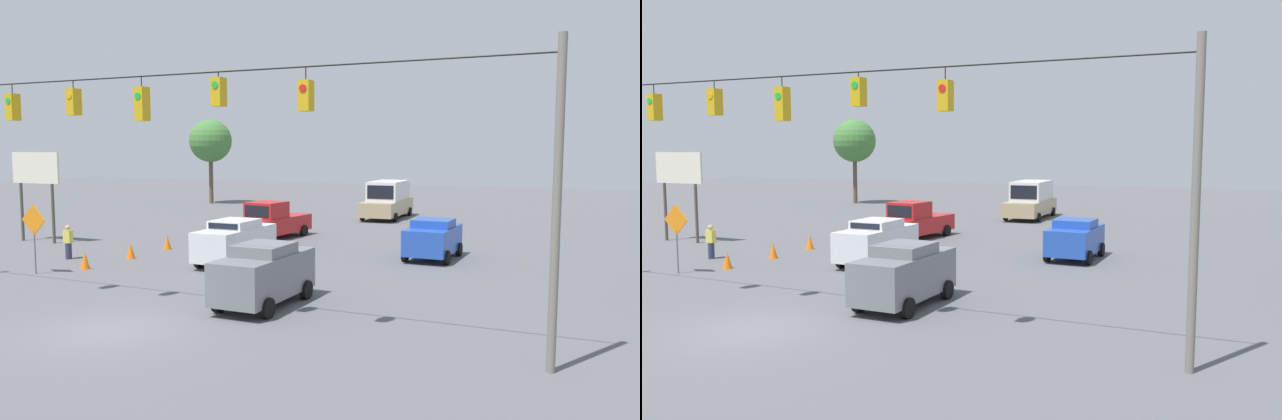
{
  "view_description": "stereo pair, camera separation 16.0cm",
  "coord_description": "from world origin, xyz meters",
  "views": [
    {
      "loc": [
        -12.36,
        13.2,
        5.11
      ],
      "look_at": [
        -1.04,
        -11.98,
        2.34
      ],
      "focal_mm": 35.0,
      "sensor_mm": 36.0,
      "label": 1
    },
    {
      "loc": [
        -12.51,
        13.13,
        5.11
      ],
      "look_at": [
        -1.04,
        -11.98,
        2.34
      ],
      "focal_mm": 35.0,
      "sensor_mm": 36.0,
      "label": 2
    }
  ],
  "objects": [
    {
      "name": "traffic_cone_fifth",
      "position": [
        7.38,
        -17.59,
        0.36
      ],
      "size": [
        0.4,
        0.4,
        0.73
      ],
      "primitive_type": "cone",
      "color": "orange",
      "rests_on": "ground_plane"
    },
    {
      "name": "ground_plane",
      "position": [
        0.0,
        0.0,
        0.0
      ],
      "size": [
        140.0,
        140.0,
        0.0
      ],
      "primitive_type": "plane",
      "color": "#56565B"
    },
    {
      "name": "sedan_blue_oncoming_far",
      "position": [
        -5.47,
        -14.81,
        0.96
      ],
      "size": [
        2.14,
        3.82,
        1.84
      ],
      "color": "#234CB2",
      "rests_on": "ground_plane"
    },
    {
      "name": "traffic_cone_farthest",
      "position": [
        7.28,
        -20.45,
        0.36
      ],
      "size": [
        0.4,
        0.4,
        0.73
      ],
      "primitive_type": "cone",
      "color": "orange",
      "rests_on": "ground_plane"
    },
    {
      "name": "traffic_cone_nearest",
      "position": [
        7.36,
        -6.42,
        0.36
      ],
      "size": [
        0.4,
        0.4,
        0.73
      ],
      "primitive_type": "cone",
      "color": "orange",
      "rests_on": "ground_plane"
    },
    {
      "name": "roadside_billboard",
      "position": [
        15.38,
        -11.13,
        3.55
      ],
      "size": [
        3.32,
        0.16,
        4.87
      ],
      "color": "#4C473D",
      "rests_on": "ground_plane"
    },
    {
      "name": "overhead_signal_span",
      "position": [
        0.05,
        -1.54,
        5.07
      ],
      "size": [
        23.22,
        0.38,
        7.6
      ],
      "color": "slate",
      "rests_on": "ground_plane"
    },
    {
      "name": "sedan_grey_crossing_near",
      "position": [
        -2.57,
        -4.15,
        1.05
      ],
      "size": [
        1.97,
        4.13,
        2.03
      ],
      "color": "slate",
      "rests_on": "ground_plane"
    },
    {
      "name": "traffic_cone_fourth",
      "position": [
        7.45,
        -14.92,
        0.36
      ],
      "size": [
        0.4,
        0.4,
        0.73
      ],
      "primitive_type": "cone",
      "color": "orange",
      "rests_on": "ground_plane"
    },
    {
      "name": "tree_horizon_right",
      "position": [
        20.2,
        -34.83,
        5.69
      ],
      "size": [
        3.89,
        3.89,
        7.67
      ],
      "color": "brown",
      "rests_on": "ground_plane"
    },
    {
      "name": "box_truck_tan_withflow_deep",
      "position": [
        1.69,
        -30.04,
        1.33
      ],
      "size": [
        2.85,
        6.81,
        2.68
      ],
      "color": "tan",
      "rests_on": "ground_plane"
    },
    {
      "name": "pedestrian",
      "position": [
        9.82,
        -7.89,
        0.78
      ],
      "size": [
        0.4,
        0.28,
        1.57
      ],
      "color": "#2D334C",
      "rests_on": "ground_plane"
    },
    {
      "name": "pickup_truck_red_withflow_far",
      "position": [
        4.36,
        -17.36,
        0.98
      ],
      "size": [
        2.57,
        5.41,
        2.12
      ],
      "color": "red",
      "rests_on": "ground_plane"
    },
    {
      "name": "traffic_cone_second",
      "position": [
        7.29,
        -9.15,
        0.36
      ],
      "size": [
        0.4,
        0.4,
        0.73
      ],
      "primitive_type": "cone",
      "color": "orange",
      "rests_on": "ground_plane"
    },
    {
      "name": "work_zone_sign",
      "position": [
        8.4,
        -4.81,
        1.99
      ],
      "size": [
        1.27,
        0.06,
        2.84
      ],
      "color": "slate",
      "rests_on": "ground_plane"
    },
    {
      "name": "traffic_cone_third",
      "position": [
        7.42,
        -11.99,
        0.36
      ],
      "size": [
        0.4,
        0.4,
        0.73
      ],
      "primitive_type": "cone",
      "color": "orange",
      "rests_on": "ground_plane"
    },
    {
      "name": "sedan_white_withflow_mid",
      "position": [
        2.15,
        -9.96,
        1.02
      ],
      "size": [
        2.06,
        4.35,
        1.96
      ],
      "color": "silver",
      "rests_on": "ground_plane"
    }
  ]
}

